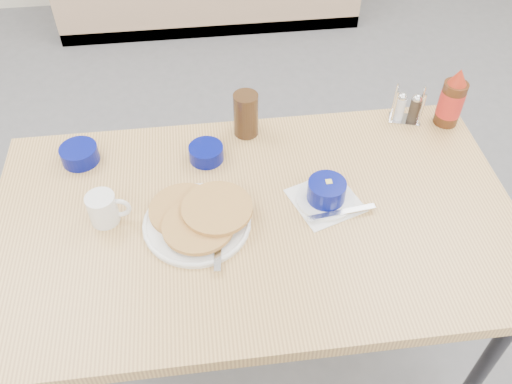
{
  "coord_description": "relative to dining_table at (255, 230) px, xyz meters",
  "views": [
    {
      "loc": [
        -0.12,
        -0.68,
        1.85
      ],
      "look_at": [
        0.01,
        0.28,
        0.82
      ],
      "focal_mm": 38.0,
      "sensor_mm": 36.0,
      "label": 1
    }
  ],
  "objects": [
    {
      "name": "dining_table",
      "position": [
        0.0,
        0.0,
        0.0
      ],
      "size": [
        1.4,
        0.8,
        0.76
      ],
      "color": "tan",
      "rests_on": "ground"
    },
    {
      "name": "pancake_plate",
      "position": [
        -0.15,
        -0.01,
        0.08
      ],
      "size": [
        0.29,
        0.31,
        0.05
      ],
      "rotation": [
        0.0,
        0.0,
        -0.42
      ],
      "color": "white",
      "rests_on": "dining_table"
    },
    {
      "name": "coffee_mug",
      "position": [
        -0.39,
        0.03,
        0.11
      ],
      "size": [
        0.11,
        0.08,
        0.09
      ],
      "rotation": [
        0.0,
        0.0,
        -0.07
      ],
      "color": "white",
      "rests_on": "dining_table"
    },
    {
      "name": "grits_setting",
      "position": [
        0.2,
        0.03,
        0.09
      ],
      "size": [
        0.23,
        0.21,
        0.07
      ],
      "rotation": [
        0.0,
        0.0,
        0.34
      ],
      "color": "white",
      "rests_on": "dining_table"
    },
    {
      "name": "creamer_bowl",
      "position": [
        -0.48,
        0.28,
        0.09
      ],
      "size": [
        0.11,
        0.11,
        0.05
      ],
      "rotation": [
        0.0,
        0.0,
        0.26
      ],
      "color": "#040C6B",
      "rests_on": "dining_table"
    },
    {
      "name": "butter_bowl",
      "position": [
        -0.11,
        0.24,
        0.08
      ],
      "size": [
        0.1,
        0.1,
        0.05
      ],
      "rotation": [
        0.0,
        0.0,
        -0.32
      ],
      "color": "#040C6B",
      "rests_on": "dining_table"
    },
    {
      "name": "amber_tumbler",
      "position": [
        0.01,
        0.34,
        0.13
      ],
      "size": [
        0.1,
        0.1,
        0.14
      ],
      "primitive_type": "cylinder",
      "rotation": [
        0.0,
        0.0,
        0.35
      ],
      "color": "#392312",
      "rests_on": "dining_table"
    },
    {
      "name": "condiment_caddy",
      "position": [
        0.52,
        0.34,
        0.1
      ],
      "size": [
        0.11,
        0.08,
        0.12
      ],
      "rotation": [
        0.0,
        0.0,
        -0.3
      ],
      "color": "silver",
      "rests_on": "dining_table"
    },
    {
      "name": "syrup_bottle",
      "position": [
        0.64,
        0.31,
        0.15
      ],
      "size": [
        0.07,
        0.07,
        0.2
      ],
      "rotation": [
        0.0,
        0.0,
        -0.38
      ],
      "color": "#47230F",
      "rests_on": "dining_table"
    },
    {
      "name": "sugar_wrapper",
      "position": [
        -0.07,
        -0.06,
        0.06
      ],
      "size": [
        0.05,
        0.05,
        0.0
      ],
      "primitive_type": "cube",
      "rotation": [
        0.0,
        0.0,
        0.69
      ],
      "color": "#FB5365",
      "rests_on": "dining_table"
    }
  ]
}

